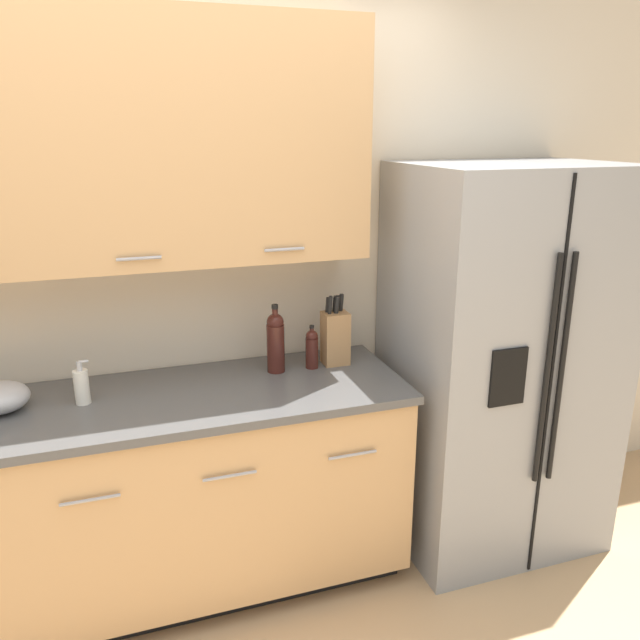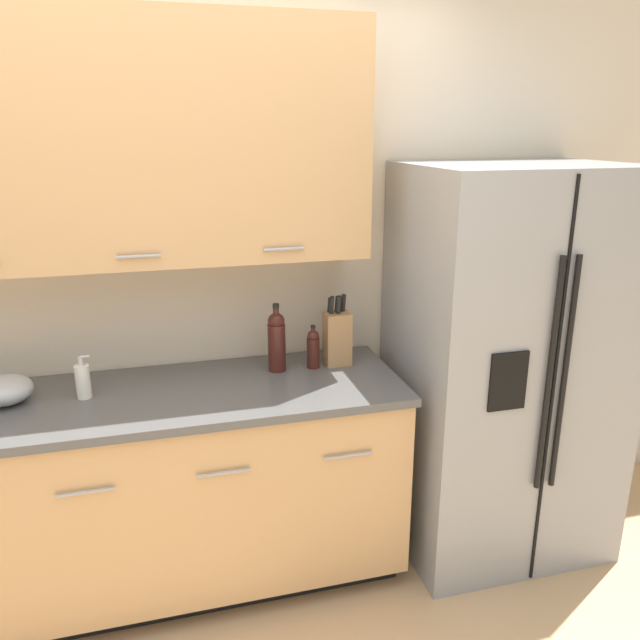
{
  "view_description": "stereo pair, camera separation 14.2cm",
  "coord_description": "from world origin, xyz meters",
  "px_view_note": "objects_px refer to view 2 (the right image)",
  "views": [
    {
      "loc": [
        -0.21,
        -1.29,
        1.93
      ],
      "look_at": [
        0.58,
        1.05,
        1.16
      ],
      "focal_mm": 35.0,
      "sensor_mm": 36.0,
      "label": 1
    },
    {
      "loc": [
        -0.07,
        -1.33,
        1.93
      ],
      "look_at": [
        0.58,
        1.05,
        1.16
      ],
      "focal_mm": 35.0,
      "sensor_mm": 36.0,
      "label": 2
    }
  ],
  "objects_px": {
    "wine_bottle": "(277,340)",
    "oil_bottle": "(313,348)",
    "refrigerator": "(504,365)",
    "knife_block": "(337,337)",
    "mixing_bowl": "(4,390)",
    "soap_dispenser": "(83,381)"
  },
  "relations": [
    {
      "from": "knife_block",
      "to": "mixing_bowl",
      "type": "relative_size",
      "value": 1.55
    },
    {
      "from": "wine_bottle",
      "to": "soap_dispenser",
      "type": "distance_m",
      "value": 0.79
    },
    {
      "from": "refrigerator",
      "to": "knife_block",
      "type": "bearing_deg",
      "value": 167.14
    },
    {
      "from": "refrigerator",
      "to": "soap_dispenser",
      "type": "bearing_deg",
      "value": 177.55
    },
    {
      "from": "wine_bottle",
      "to": "soap_dispenser",
      "type": "height_order",
      "value": "wine_bottle"
    },
    {
      "from": "refrigerator",
      "to": "wine_bottle",
      "type": "height_order",
      "value": "refrigerator"
    },
    {
      "from": "wine_bottle",
      "to": "oil_bottle",
      "type": "xyz_separation_m",
      "value": [
        0.16,
        -0.01,
        -0.05
      ]
    },
    {
      "from": "refrigerator",
      "to": "oil_bottle",
      "type": "distance_m",
      "value": 0.88
    },
    {
      "from": "refrigerator",
      "to": "mixing_bowl",
      "type": "distance_m",
      "value": 2.1
    },
    {
      "from": "refrigerator",
      "to": "mixing_bowl",
      "type": "bearing_deg",
      "value": 177.23
    },
    {
      "from": "soap_dispenser",
      "to": "mixing_bowl",
      "type": "height_order",
      "value": "soap_dispenser"
    },
    {
      "from": "knife_block",
      "to": "mixing_bowl",
      "type": "xyz_separation_m",
      "value": [
        -1.35,
        -0.07,
        -0.07
      ]
    },
    {
      "from": "knife_block",
      "to": "soap_dispenser",
      "type": "relative_size",
      "value": 1.84
    },
    {
      "from": "refrigerator",
      "to": "knife_block",
      "type": "relative_size",
      "value": 5.56
    },
    {
      "from": "soap_dispenser",
      "to": "mixing_bowl",
      "type": "distance_m",
      "value": 0.29
    },
    {
      "from": "wine_bottle",
      "to": "oil_bottle",
      "type": "distance_m",
      "value": 0.17
    },
    {
      "from": "soap_dispenser",
      "to": "knife_block",
      "type": "bearing_deg",
      "value": 4.97
    },
    {
      "from": "oil_bottle",
      "to": "soap_dispenser",
      "type": "bearing_deg",
      "value": -175.52
    },
    {
      "from": "knife_block",
      "to": "oil_bottle",
      "type": "relative_size",
      "value": 1.64
    },
    {
      "from": "oil_bottle",
      "to": "mixing_bowl",
      "type": "relative_size",
      "value": 0.94
    },
    {
      "from": "knife_block",
      "to": "soap_dispenser",
      "type": "distance_m",
      "value": 1.07
    },
    {
      "from": "refrigerator",
      "to": "soap_dispenser",
      "type": "relative_size",
      "value": 10.21
    }
  ]
}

